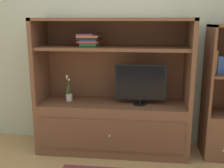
# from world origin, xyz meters

# --- Properties ---
(ground_plane) EXTENTS (8.00, 8.00, 0.00)m
(ground_plane) POSITION_xyz_m (0.00, 0.00, 0.00)
(ground_plane) COLOR tan
(painted_rear_wall) EXTENTS (6.00, 0.10, 2.80)m
(painted_rear_wall) POSITION_xyz_m (0.00, 0.75, 1.40)
(painted_rear_wall) COLOR #ADB29E
(painted_rear_wall) RESTS_ON ground_plane
(media_console) EXTENTS (1.89, 0.60, 1.68)m
(media_console) POSITION_xyz_m (0.00, 0.41, 0.51)
(media_console) COLOR brown
(media_console) RESTS_ON ground_plane
(tv_monitor) EXTENTS (0.62, 0.16, 0.50)m
(tv_monitor) POSITION_xyz_m (0.34, 0.35, 0.91)
(tv_monitor) COLOR black
(tv_monitor) RESTS_ON media_console
(potted_plant) EXTENTS (0.08, 0.08, 0.34)m
(potted_plant) POSITION_xyz_m (-0.57, 0.41, 0.71)
(potted_plant) COLOR beige
(potted_plant) RESTS_ON media_console
(magazine_stack) EXTENTS (0.28, 0.33, 0.15)m
(magazine_stack) POSITION_xyz_m (-0.28, 0.40, 1.42)
(magazine_stack) COLOR #338C4C
(magazine_stack) RESTS_ON media_console
(bookshelf_tall) EXTENTS (0.41, 0.46, 1.61)m
(bookshelf_tall) POSITION_xyz_m (1.33, 0.41, 0.54)
(bookshelf_tall) COLOR brown
(bookshelf_tall) RESTS_ON ground_plane
(upright_book_row) EXTENTS (0.16, 0.18, 0.27)m
(upright_book_row) POSITION_xyz_m (1.26, 0.40, 1.16)
(upright_book_row) COLOR #A56638
(upright_book_row) RESTS_ON bookshelf_tall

